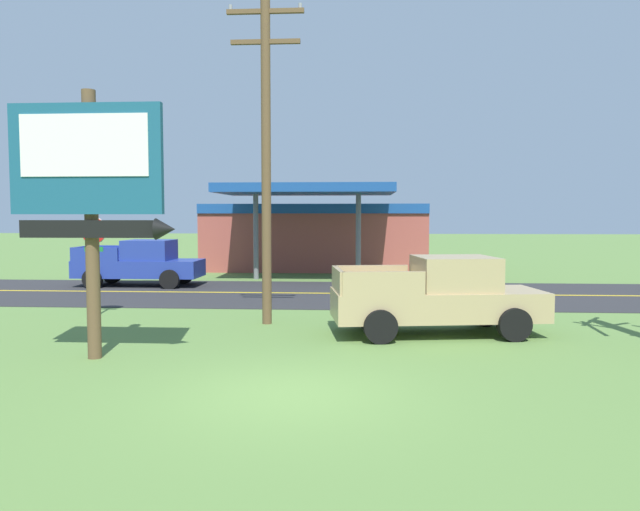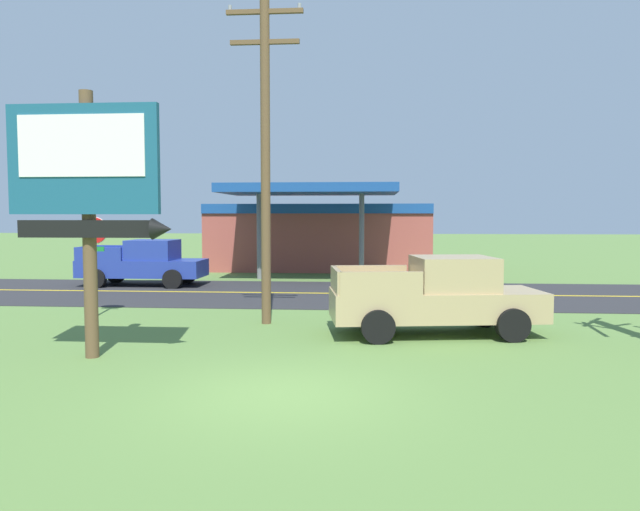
# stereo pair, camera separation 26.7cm
# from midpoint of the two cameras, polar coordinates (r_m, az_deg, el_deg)

# --- Properties ---
(ground_plane) EXTENTS (180.00, 180.00, 0.00)m
(ground_plane) POSITION_cam_midpoint_polar(r_m,az_deg,el_deg) (10.34, -3.74, -12.99)
(ground_plane) COLOR #5B7F3D
(road_asphalt) EXTENTS (140.00, 8.00, 0.02)m
(road_asphalt) POSITION_cam_midpoint_polar(r_m,az_deg,el_deg) (23.04, 0.48, -3.62)
(road_asphalt) COLOR #2B2B2D
(road_asphalt) RESTS_ON ground
(road_centre_line) EXTENTS (126.00, 0.20, 0.01)m
(road_centre_line) POSITION_cam_midpoint_polar(r_m,az_deg,el_deg) (23.04, 0.48, -3.59)
(road_centre_line) COLOR gold
(road_centre_line) RESTS_ON road_asphalt
(motel_sign) EXTENTS (3.39, 0.54, 5.55)m
(motel_sign) POSITION_cam_midpoint_polar(r_m,az_deg,el_deg) (13.22, -21.44, 6.53)
(motel_sign) COLOR brown
(motel_sign) RESTS_ON ground
(stop_sign) EXTENTS (0.80, 0.08, 2.95)m
(stop_sign) POSITION_cam_midpoint_polar(r_m,az_deg,el_deg) (18.97, -21.00, 0.65)
(stop_sign) COLOR slate
(stop_sign) RESTS_ON ground
(utility_pole) EXTENTS (2.09, 0.26, 8.95)m
(utility_pole) POSITION_cam_midpoint_polar(r_m,az_deg,el_deg) (16.67, -5.60, 10.03)
(utility_pole) COLOR brown
(utility_pole) RESTS_ON ground
(gas_station) EXTENTS (12.00, 11.50, 4.40)m
(gas_station) POSITION_cam_midpoint_polar(r_m,az_deg,el_deg) (33.70, -0.65, 2.02)
(gas_station) COLOR #A84C42
(gas_station) RESTS_ON ground
(pickup_tan_parked_on_lawn) EXTENTS (5.43, 2.80, 1.96)m
(pickup_tan_parked_on_lawn) POSITION_cam_midpoint_polar(r_m,az_deg,el_deg) (15.41, 10.75, -3.81)
(pickup_tan_parked_on_lawn) COLOR tan
(pickup_tan_parked_on_lawn) RESTS_ON ground
(pickup_blue_on_road) EXTENTS (5.20, 2.24, 1.96)m
(pickup_blue_on_road) POSITION_cam_midpoint_polar(r_m,az_deg,el_deg) (26.60, -16.87, -0.73)
(pickup_blue_on_road) COLOR #233893
(pickup_blue_on_road) RESTS_ON ground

